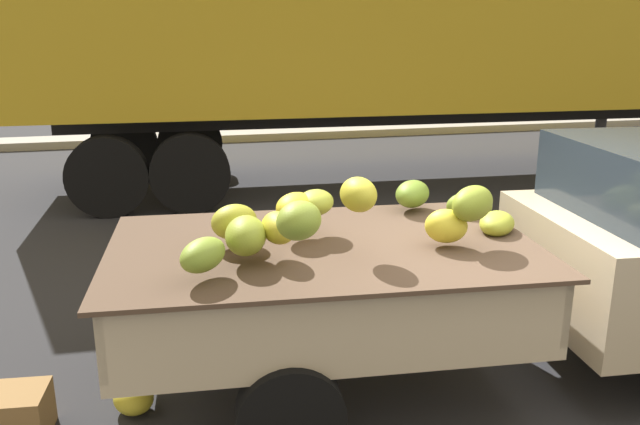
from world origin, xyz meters
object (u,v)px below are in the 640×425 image
Objects in this scene: produce_crate at (5,415)px; pickup_truck at (591,256)px; fallen_banana_bunch_near_tailgate at (133,398)px; semi_trailer at (416,20)px.

pickup_truck is at bearing -0.16° from produce_crate.
fallen_banana_bunch_near_tailgate is (-3.27, 0.12, -0.78)m from pickup_truck.
semi_trailer is at bearing 50.54° from produce_crate.
semi_trailer is (0.90, 6.01, 1.65)m from pickup_truck.
produce_crate is (-4.94, -6.00, -2.38)m from semi_trailer.
semi_trailer reaches higher than produce_crate.
produce_crate is (-0.77, -0.11, 0.05)m from fallen_banana_bunch_near_tailgate.
fallen_banana_bunch_near_tailgate is at bearing -122.99° from semi_trailer.
semi_trailer is 41.88× the size of fallen_banana_bunch_near_tailgate.
pickup_truck is at bearing -96.24° from semi_trailer.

